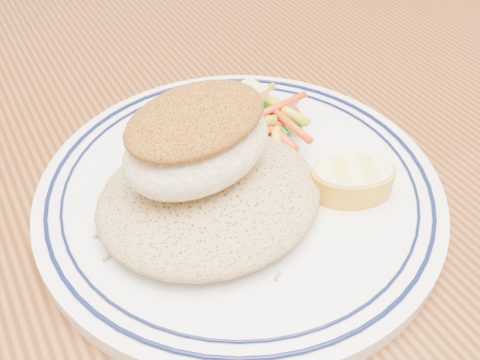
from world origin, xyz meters
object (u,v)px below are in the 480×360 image
rice_pilaf (210,193)px  fish_fillet (197,139)px  dining_table (267,276)px  vegetable_pile (251,117)px  plate (240,190)px  lemon_wedge (352,179)px

rice_pilaf → fish_fillet: (0.00, 0.02, 0.04)m
dining_table → vegetable_pile: size_ratio=13.09×
plate → lemon_wedge: lemon_wedge is taller
fish_fillet → lemon_wedge: (0.09, -0.05, -0.04)m
fish_fillet → vegetable_pile: bearing=34.1°
plate → lemon_wedge: 0.08m
rice_pilaf → fish_fillet: 0.04m
fish_fillet → lemon_wedge: size_ratio=1.69×
dining_table → plate: size_ratio=5.12×
plate → dining_table: bearing=-25.0°
dining_table → rice_pilaf: size_ratio=9.61×
plate → rice_pilaf: (-0.03, -0.01, 0.02)m
vegetable_pile → lemon_wedge: bearing=-75.5°
dining_table → fish_fillet: (-0.05, 0.02, 0.16)m
dining_table → fish_fillet: fish_fillet is taller
rice_pilaf → vegetable_pile: 0.09m
plate → vegetable_pile: (0.04, 0.05, 0.02)m
fish_fillet → vegetable_pile: (0.07, 0.05, -0.04)m
lemon_wedge → fish_fillet: bearing=151.5°
vegetable_pile → lemon_wedge: vegetable_pile is taller
plate → rice_pilaf: bearing=-160.6°
dining_table → fish_fillet: size_ratio=12.32×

